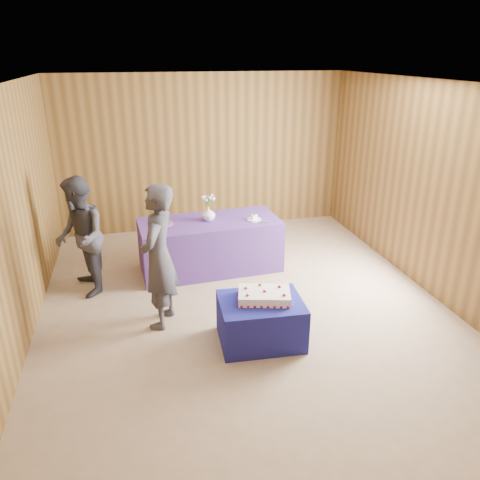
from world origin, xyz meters
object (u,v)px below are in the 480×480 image
object	(u,v)px
cake_table	(261,321)
sheet_cake	(264,295)
guest_left	(159,257)
serving_table	(210,245)
guest_right	(80,237)
vase	(208,214)

from	to	relation	value
cake_table	sheet_cake	world-z (taller)	sheet_cake
cake_table	guest_left	bearing A→B (deg)	151.80
cake_table	serving_table	bearing A→B (deg)	99.42
guest_right	sheet_cake	bearing A→B (deg)	38.93
cake_table	serving_table	world-z (taller)	serving_table
guest_right	serving_table	bearing A→B (deg)	89.33
cake_table	guest_right	size ratio (longest dim) A/B	0.57
serving_table	vase	world-z (taller)	vase
cake_table	sheet_cake	distance (m)	0.30
guest_left	guest_right	bearing A→B (deg)	-115.93
serving_table	vase	distance (m)	0.48
serving_table	cake_table	bearing A→B (deg)	-87.44
serving_table	guest_right	world-z (taller)	guest_right
cake_table	guest_right	distance (m)	2.61
vase	guest_right	bearing A→B (deg)	-167.74
cake_table	sheet_cake	bearing A→B (deg)	32.03
guest_right	cake_table	bearing A→B (deg)	37.96
sheet_cake	guest_left	distance (m)	1.27
serving_table	guest_right	size ratio (longest dim) A/B	1.27
serving_table	guest_left	xyz separation A→B (m)	(-0.81, -1.36, 0.48)
sheet_cake	cake_table	bearing A→B (deg)	-136.72
cake_table	vase	world-z (taller)	vase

